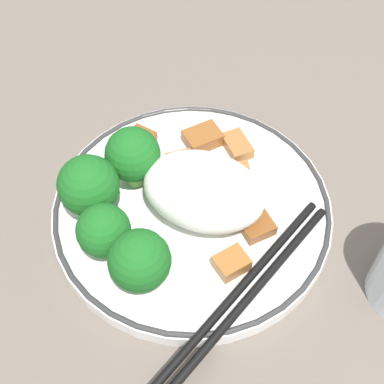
# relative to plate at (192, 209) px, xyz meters

# --- Properties ---
(ground_plane) EXTENTS (3.00, 3.00, 0.00)m
(ground_plane) POSITION_rel_plate_xyz_m (0.00, 0.00, -0.01)
(ground_plane) COLOR #665B51
(plate) EXTENTS (0.25, 0.25, 0.02)m
(plate) POSITION_rel_plate_xyz_m (0.00, 0.00, 0.00)
(plate) COLOR white
(plate) RESTS_ON ground_plane
(rice_mound) EXTENTS (0.11, 0.08, 0.05)m
(rice_mound) POSITION_rel_plate_xyz_m (-0.01, -0.00, 0.03)
(rice_mound) COLOR white
(rice_mound) RESTS_ON plate
(broccoli_back_left) EXTENTS (0.05, 0.05, 0.06)m
(broccoli_back_left) POSITION_rel_plate_xyz_m (0.06, -0.01, 0.04)
(broccoli_back_left) COLOR #7FB756
(broccoli_back_left) RESTS_ON plate
(broccoli_back_center) EXTENTS (0.05, 0.05, 0.06)m
(broccoli_back_center) POSITION_rel_plate_xyz_m (0.08, 0.03, 0.04)
(broccoli_back_center) COLOR #7FB756
(broccoli_back_center) RESTS_ON plate
(broccoli_back_right) EXTENTS (0.04, 0.04, 0.05)m
(broccoli_back_right) POSITION_rel_plate_xyz_m (0.05, 0.07, 0.03)
(broccoli_back_right) COLOR #7FB756
(broccoli_back_right) RESTS_ON plate
(broccoli_mid_left) EXTENTS (0.05, 0.05, 0.06)m
(broccoli_mid_left) POSITION_rel_plate_xyz_m (0.01, 0.08, 0.04)
(broccoli_mid_left) COLOR #7FB756
(broccoli_mid_left) RESTS_ON plate
(meat_near_front) EXTENTS (0.04, 0.04, 0.01)m
(meat_near_front) POSITION_rel_plate_xyz_m (-0.03, -0.04, 0.01)
(meat_near_front) COLOR #9E6633
(meat_near_front) RESTS_ON plate
(meat_near_left) EXTENTS (0.04, 0.04, 0.01)m
(meat_near_left) POSITION_rel_plate_xyz_m (0.02, -0.04, 0.01)
(meat_near_left) COLOR #995B28
(meat_near_left) RESTS_ON plate
(meat_near_right) EXTENTS (0.04, 0.04, 0.01)m
(meat_near_right) POSITION_rel_plate_xyz_m (-0.02, -0.08, 0.01)
(meat_near_right) COLOR #9E6633
(meat_near_right) RESTS_ON plate
(meat_near_back) EXTENTS (0.03, 0.02, 0.01)m
(meat_near_back) POSITION_rel_plate_xyz_m (0.07, -0.06, 0.01)
(meat_near_back) COLOR brown
(meat_near_back) RESTS_ON plate
(meat_on_rice_edge) EXTENTS (0.04, 0.04, 0.01)m
(meat_on_rice_edge) POSITION_rel_plate_xyz_m (0.02, -0.07, 0.01)
(meat_on_rice_edge) COLOR brown
(meat_on_rice_edge) RESTS_ON plate
(meat_mid_left) EXTENTS (0.05, 0.05, 0.01)m
(meat_mid_left) POSITION_rel_plate_xyz_m (-0.06, 0.00, 0.01)
(meat_mid_left) COLOR brown
(meat_mid_left) RESTS_ON plate
(meat_mid_right) EXTENTS (0.03, 0.03, 0.01)m
(meat_mid_right) POSITION_rel_plate_xyz_m (-0.05, 0.05, 0.01)
(meat_mid_right) COLOR #995B28
(meat_mid_right) RESTS_ON plate
(chopsticks) EXTENTS (0.09, 0.20, 0.01)m
(chopsticks) POSITION_rel_plate_xyz_m (-0.07, 0.07, 0.01)
(chopsticks) COLOR black
(chopsticks) RESTS_ON plate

